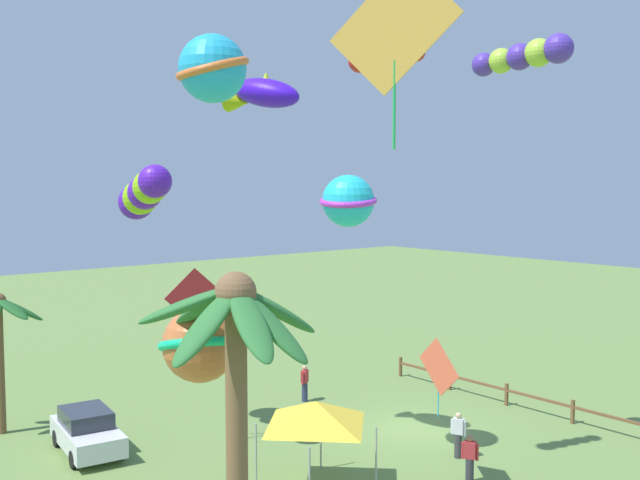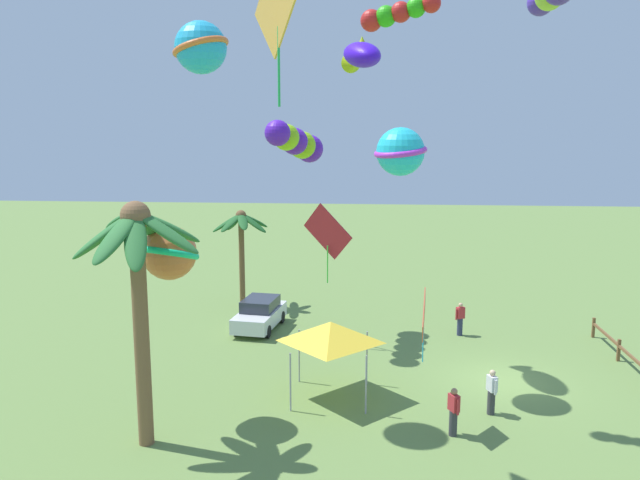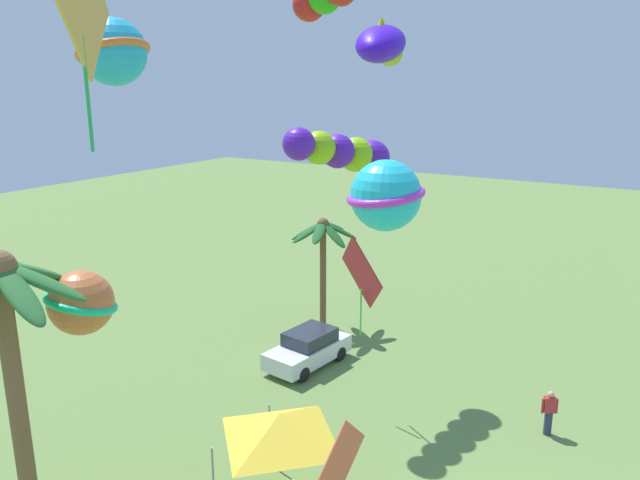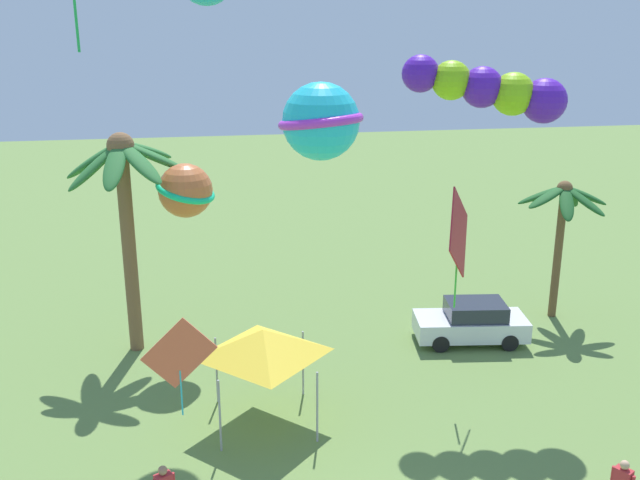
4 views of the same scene
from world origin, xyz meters
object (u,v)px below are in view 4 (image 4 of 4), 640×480
palm_tree_1 (125,188)px  parked_car_0 (472,322)px  kite_diamond_2 (179,355)px  palm_tree_0 (562,210)px  festival_tent (263,342)px  kite_ball_5 (185,191)px  kite_tube_4 (490,89)px  kite_ball_0 (321,121)px  kite_diamond_7 (459,234)px

palm_tree_1 → parked_car_0: (11.71, -1.46, -5.02)m
kite_diamond_2 → palm_tree_0: bearing=32.3°
festival_tent → kite_ball_5: (-1.99, 5.16, 3.20)m
kite_tube_4 → palm_tree_1: bearing=162.7°
kite_ball_0 → kite_tube_4: (5.82, 4.45, 0.22)m
parked_car_0 → kite_ball_5: kite_ball_5 is taller
kite_diamond_2 → palm_tree_1: bearing=101.7°
palm_tree_1 → kite_diamond_7: (9.67, -4.93, -0.62)m
festival_tent → kite_tube_4: kite_tube_4 is taller
kite_ball_5 → kite_diamond_7: kite_ball_5 is taller
kite_tube_4 → kite_diamond_2: bearing=-150.7°
kite_ball_0 → kite_diamond_7: kite_ball_0 is taller
parked_car_0 → kite_ball_5: size_ratio=1.57×
palm_tree_0 → kite_diamond_7: bearing=-139.4°
kite_diamond_7 → kite_tube_4: bearing=49.4°
palm_tree_1 → kite_ball_0: size_ratio=2.82×
festival_tent → parked_car_0: bearing=27.3°
kite_diamond_7 → kite_diamond_2: bearing=-155.2°
kite_diamond_2 → kite_tube_4: size_ratio=0.52×
kite_diamond_7 → kite_ball_0: bearing=-147.0°
festival_tent → kite_diamond_7: bearing=5.3°
kite_ball_0 → kite_tube_4: size_ratio=0.57×
kite_ball_0 → kite_ball_5: (-3.20, 7.56, -3.19)m
kite_diamond_2 → kite_ball_5: size_ratio=0.94×
kite_diamond_2 → kite_tube_4: (9.19, 5.16, 5.29)m
palm_tree_0 → palm_tree_1: (-15.69, -0.21, 1.52)m
parked_car_0 → palm_tree_1: bearing=172.9°
kite_diamond_2 → kite_diamond_7: 8.80m
palm_tree_0 → palm_tree_1: bearing=-179.2°
kite_diamond_2 → kite_ball_0: bearing=11.9°
palm_tree_1 → kite_tube_4: kite_tube_4 is taller
palm_tree_1 → kite_ball_0: bearing=-56.8°
kite_tube_4 → kite_diamond_7: kite_tube_4 is taller
kite_ball_5 → kite_diamond_7: 9.01m
parked_car_0 → kite_ball_5: bearing=173.3°
palm_tree_1 → kite_ball_5: bearing=-8.9°
kite_ball_0 → kite_diamond_2: bearing=-168.1°
kite_tube_4 → kite_diamond_7: 4.40m
palm_tree_0 → kite_ball_5: (-13.73, -0.52, 1.41)m
kite_ball_0 → kite_diamond_2: size_ratio=1.10×
kite_diamond_7 → palm_tree_0: bearing=40.6°
kite_ball_0 → palm_tree_1: bearing=123.2°
palm_tree_1 → kite_diamond_2: 8.98m
festival_tent → kite_diamond_7: 6.34m
kite_ball_0 → kite_tube_4: 7.33m
kite_diamond_2 → kite_diamond_7: bearing=24.8°
kite_tube_4 → kite_diamond_7: (-1.30, -1.52, -3.93)m
kite_ball_5 → kite_diamond_7: (7.71, -4.63, -0.51)m
parked_car_0 → kite_diamond_7: kite_diamond_7 is taller
kite_diamond_7 → festival_tent: bearing=-174.7°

